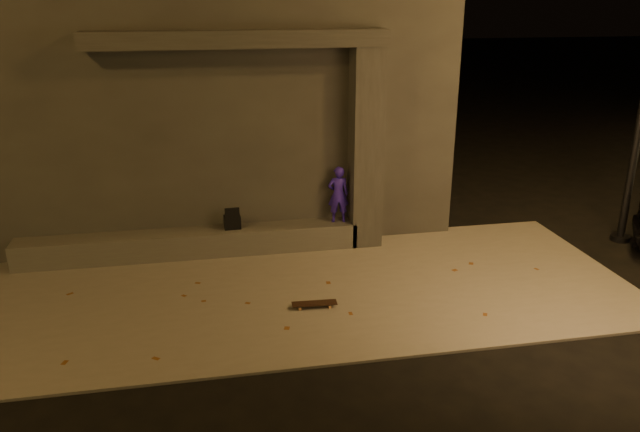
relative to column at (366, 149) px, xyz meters
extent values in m
plane|color=black|center=(-1.70, -3.75, -1.84)|extent=(120.00, 120.00, 0.00)
cube|color=slate|center=(-1.70, -1.75, -1.82)|extent=(11.00, 4.40, 0.04)
cube|color=#393634|center=(-2.70, 2.75, 0.76)|extent=(9.00, 5.00, 5.20)
cube|color=#55524D|center=(-3.20, 0.00, -1.58)|extent=(6.00, 0.55, 0.45)
cube|color=#393634|center=(0.00, 0.00, 0.00)|extent=(0.55, 0.55, 3.60)
cube|color=#393634|center=(-2.20, 0.05, 1.94)|extent=(5.00, 0.70, 0.28)
imported|color=#311CB7|center=(-0.50, 0.00, -0.82)|extent=(0.40, 0.28, 1.05)
cube|color=black|center=(-2.44, 0.00, -1.23)|extent=(0.30, 0.20, 0.24)
cube|color=black|center=(-2.44, 0.00, -1.02)|extent=(0.26, 0.05, 0.17)
cube|color=black|center=(-1.39, -2.40, -1.73)|extent=(0.68, 0.21, 0.01)
cylinder|color=tan|center=(-1.16, -2.35, -1.78)|extent=(0.05, 0.03, 0.05)
cylinder|color=tan|center=(-1.17, -2.48, -1.78)|extent=(0.05, 0.03, 0.05)
cylinder|color=tan|center=(-1.61, -2.33, -1.78)|extent=(0.05, 0.03, 0.05)
cylinder|color=tan|center=(-1.62, -2.46, -1.78)|extent=(0.05, 0.03, 0.05)
cube|color=#99999E|center=(-1.16, -2.42, -1.75)|extent=(0.05, 0.14, 0.01)
cube|color=#99999E|center=(-1.61, -2.39, -1.75)|extent=(0.05, 0.14, 0.01)
cylinder|color=black|center=(4.90, -0.75, -1.79)|extent=(0.36, 0.36, 0.10)
camera|label=1|loc=(-2.88, -10.61, 2.61)|focal=35.00mm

